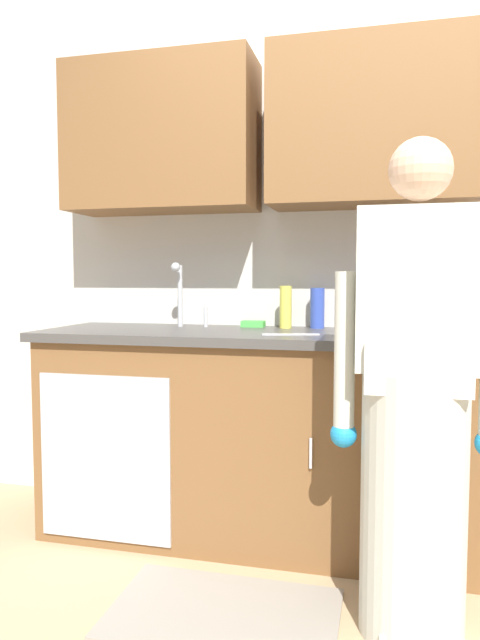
{
  "coord_description": "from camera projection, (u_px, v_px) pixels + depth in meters",
  "views": [
    {
      "loc": [
        0.0,
        -1.83,
        1.18
      ],
      "look_at": [
        -0.59,
        0.55,
        1.0
      ],
      "focal_mm": 32.56,
      "sensor_mm": 36.0,
      "label": 1
    }
  ],
  "objects": [
    {
      "name": "cup_by_sink",
      "position": [
        409.0,
        324.0,
        2.42
      ],
      "size": [
        0.08,
        0.08,
        0.09
      ],
      "primitive_type": "cylinder",
      "color": "white",
      "rests_on": "countertop"
    },
    {
      "name": "person_at_sink",
      "position": [
        414.0,
        428.0,
        1.88
      ],
      "size": [
        0.55,
        0.34,
        1.62
      ],
      "color": "white",
      "rests_on": "ground"
    },
    {
      "name": "countertop",
      "position": [
        256.0,
        336.0,
        2.6
      ],
      "size": [
        1.96,
        0.66,
        0.04
      ],
      "primitive_type": "cube",
      "color": "#474442",
      "rests_on": "counter_cabinet"
    },
    {
      "name": "bottle_soap",
      "position": [
        395.0,
        300.0,
        2.65
      ],
      "size": [
        0.07,
        0.07,
        0.28
      ],
      "primitive_type": "cylinder",
      "color": "#66388C",
      "rests_on": "countertop"
    },
    {
      "name": "counter_cabinet",
      "position": [
        255.0,
        438.0,
        2.63
      ],
      "size": [
        1.9,
        0.62,
        0.9
      ],
      "color": "brown",
      "rests_on": "ground"
    },
    {
      "name": "sponge",
      "position": [
        253.0,
        324.0,
        2.82
      ],
      "size": [
        0.11,
        0.07,
        0.03
      ],
      "primitive_type": "cube",
      "color": "#4CBF4C",
      "rests_on": "countertop"
    },
    {
      "name": "sink",
      "position": [
        177.0,
        332.0,
        2.7
      ],
      "size": [
        0.5,
        0.36,
        0.35
      ],
      "color": "#B7BABF",
      "rests_on": "counter_cabinet"
    },
    {
      "name": "floor_mat",
      "position": [
        223.0,
        613.0,
        2.03
      ],
      "size": [
        0.8,
        0.5,
        0.01
      ],
      "primitive_type": "cube",
      "color": "gray",
      "rests_on": "ground"
    },
    {
      "name": "bottle_water_tall",
      "position": [
        285.0,
        307.0,
        2.75
      ],
      "size": [
        0.06,
        0.06,
        0.2
      ],
      "primitive_type": "cylinder",
      "color": "#D8D14C",
      "rests_on": "countertop"
    },
    {
      "name": "bottle_water_short",
      "position": [
        317.0,
        308.0,
        2.75
      ],
      "size": [
        0.07,
        0.07,
        0.19
      ],
      "primitive_type": "cylinder",
      "color": "#334CB2",
      "rests_on": "countertop"
    },
    {
      "name": "knife_on_counter",
      "position": [
        290.0,
        334.0,
        2.42
      ],
      "size": [
        0.24,
        0.09,
        0.01
      ],
      "primitive_type": "cube",
      "rotation": [
        0.0,
        0.0,
        3.42
      ],
      "color": "silver",
      "rests_on": "countertop"
    },
    {
      "name": "kitchen_wall_with_uppers",
      "position": [
        354.0,
        215.0,
        2.75
      ],
      "size": [
        4.8,
        0.44,
        2.7
      ],
      "color": "beige",
      "rests_on": "ground"
    }
  ]
}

